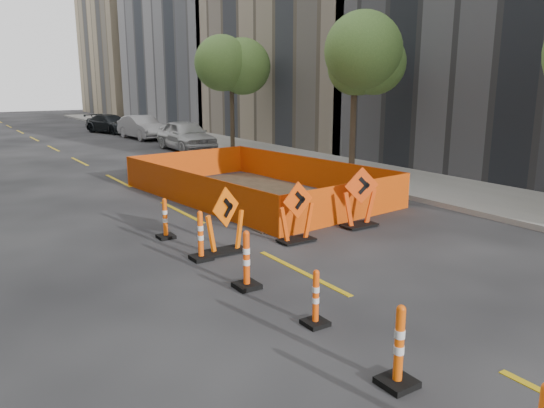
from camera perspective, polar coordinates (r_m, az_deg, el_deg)
ground_plane at (r=8.25m, az=20.47°, el=-15.03°), size 140.00×140.00×0.00m
sidewalk_right at (r=22.39m, az=9.68°, el=3.41°), size 4.00×90.00×0.15m
bld_right_c at (r=36.37m, az=6.64°, el=18.12°), size 12.00×16.00×14.00m
bld_right_d at (r=50.37m, az=-6.04°, el=20.15°), size 12.00×18.00×20.00m
bld_right_e at (r=66.99m, az=-13.54°, el=16.39°), size 12.00×14.00×16.00m
tree_r_b at (r=21.69m, az=8.93°, el=14.94°), size 2.80×2.80×5.95m
tree_r_c at (r=29.89m, az=-4.40°, el=14.52°), size 2.80×2.80×5.95m
channelizer_3 at (r=7.03m, az=13.51°, el=-14.62°), size 0.43×0.43×1.10m
channelizer_4 at (r=8.46m, az=4.73°, el=-10.00°), size 0.37×0.37×0.93m
channelizer_5 at (r=9.85m, az=-2.76°, el=-5.99°), size 0.44×0.44×1.11m
channelizer_6 at (r=11.48m, az=-7.69°, el=-3.37°), size 0.43×0.43×1.09m
channelizer_7 at (r=13.19m, az=-11.43°, el=-1.52°), size 0.40×0.40×1.01m
chevron_sign_left at (r=11.82m, az=-5.06°, el=-1.74°), size 1.17×0.96×1.52m
chevron_sign_center at (r=12.59m, az=2.68°, el=-0.85°), size 1.04×0.68×1.48m
chevron_sign_right at (r=14.06m, az=9.45°, el=0.72°), size 1.20×0.90×1.61m
safety_fence at (r=17.76m, az=-1.88°, el=2.61°), size 5.96×9.14×1.08m
parked_car_near at (r=29.88m, az=-9.23°, el=7.30°), size 2.09×4.95×1.67m
parked_car_mid at (r=36.55m, az=-13.81°, el=8.02°), size 2.00×4.76×1.53m
parked_car_far at (r=41.36m, az=-16.96°, el=8.25°), size 3.16×4.97×1.34m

